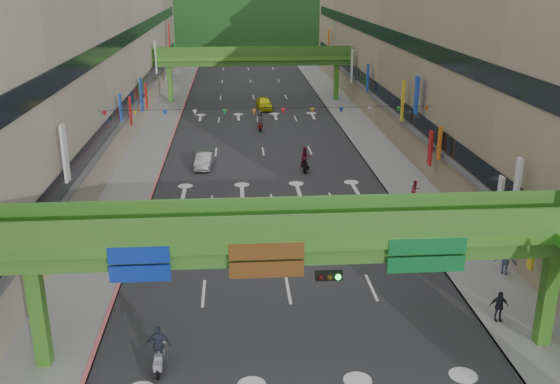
% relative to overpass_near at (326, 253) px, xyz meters
% --- Properties ---
extents(road_slab, '(18.00, 140.00, 0.02)m').
position_rel_overpass_near_xyz_m(road_slab, '(-0.93, 44.62, -5.20)').
color(road_slab, '#28282B').
rests_on(road_slab, ground).
extents(sidewalk_left, '(4.00, 140.00, 0.15)m').
position_rel_overpass_near_xyz_m(sidewalk_left, '(-11.93, 44.62, -5.13)').
color(sidewalk_left, gray).
rests_on(sidewalk_left, ground).
extents(sidewalk_right, '(4.00, 140.00, 0.15)m').
position_rel_overpass_near_xyz_m(sidewalk_right, '(10.07, 44.62, -5.13)').
color(sidewalk_right, gray).
rests_on(sidewalk_right, ground).
extents(curb_left, '(0.20, 140.00, 0.18)m').
position_rel_overpass_near_xyz_m(curb_left, '(-10.03, 44.62, -5.12)').
color(curb_left, '#CC5959').
rests_on(curb_left, ground).
extents(curb_right, '(0.20, 140.00, 0.18)m').
position_rel_overpass_near_xyz_m(curb_right, '(8.17, 44.62, -5.12)').
color(curb_right, gray).
rests_on(curb_right, ground).
extents(building_row_left, '(12.80, 95.00, 19.00)m').
position_rel_overpass_near_xyz_m(building_row_left, '(-19.86, 44.62, 4.25)').
color(building_row_left, '#9E937F').
rests_on(building_row_left, ground).
extents(building_row_right, '(12.80, 95.00, 19.00)m').
position_rel_overpass_near_xyz_m(building_row_right, '(18.00, 44.62, 4.25)').
color(building_row_right, gray).
rests_on(building_row_right, ground).
extents(overpass_near, '(28.00, 12.27, 7.10)m').
position_rel_overpass_near_xyz_m(overpass_near, '(0.00, 0.00, 0.00)').
color(overpass_near, '#4C9E2D').
rests_on(overpass_near, ground).
extents(overpass_far, '(28.00, 2.20, 7.10)m').
position_rel_overpass_near_xyz_m(overpass_far, '(-0.93, 59.62, 0.20)').
color(overpass_far, '#4C9E2D').
rests_on(overpass_far, ground).
extents(hill_left, '(168.00, 140.00, 112.00)m').
position_rel_overpass_near_xyz_m(hill_left, '(-15.93, 154.62, -5.21)').
color(hill_left, '#1C4419').
rests_on(hill_left, ground).
extents(hill_right, '(208.00, 176.00, 128.00)m').
position_rel_overpass_near_xyz_m(hill_right, '(24.07, 174.62, -5.21)').
color(hill_right, '#1C4419').
rests_on(hill_right, ground).
extents(bunting_string, '(26.00, 0.36, 0.47)m').
position_rel_overpass_near_xyz_m(bunting_string, '(-0.93, 24.62, 0.75)').
color(bunting_string, black).
rests_on(bunting_string, ground).
extents(scooter_rider_mid, '(1.03, 1.59, 2.23)m').
position_rel_overpass_near_xyz_m(scooter_rider_mid, '(2.33, 27.72, -4.04)').
color(scooter_rider_mid, black).
rests_on(scooter_rider_mid, ground).
extents(scooter_rider_left, '(1.07, 1.60, 2.17)m').
position_rel_overpass_near_xyz_m(scooter_rider_left, '(-7.00, -0.11, -4.11)').
color(scooter_rider_left, gray).
rests_on(scooter_rider_left, ground).
extents(scooter_rider_far, '(0.93, 1.60, 2.21)m').
position_rel_overpass_near_xyz_m(scooter_rider_far, '(-0.86, 42.89, -4.07)').
color(scooter_rider_far, maroon).
rests_on(scooter_rider_far, ground).
extents(parked_scooter_row, '(1.60, 9.40, 1.08)m').
position_rel_overpass_near_xyz_m(parked_scooter_row, '(6.87, 13.25, -4.68)').
color(parked_scooter_row, black).
rests_on(parked_scooter_row, ground).
extents(car_silver, '(1.68, 3.99, 1.28)m').
position_rel_overpass_near_xyz_m(car_silver, '(-6.32, 29.62, -4.56)').
color(car_silver, '#A4A6AC').
rests_on(car_silver, ground).
extents(car_yellow, '(2.09, 4.58, 1.52)m').
position_rel_overpass_near_xyz_m(car_yellow, '(0.15, 54.31, -4.44)').
color(car_yellow, yellow).
rests_on(car_yellow, ground).
extents(pedestrian_red, '(0.90, 0.81, 1.51)m').
position_rel_overpass_near_xyz_m(pedestrian_red, '(9.62, 19.72, -4.45)').
color(pedestrian_red, '#A32C38').
rests_on(pedestrian_red, ground).
extents(pedestrian_dark, '(0.93, 0.44, 1.54)m').
position_rel_overpass_near_xyz_m(pedestrian_dark, '(8.87, 2.62, -4.43)').
color(pedestrian_dark, black).
rests_on(pedestrian_dark, ground).
extents(pedestrian_blue, '(1.02, 0.93, 1.85)m').
position_rel_overpass_near_xyz_m(pedestrian_blue, '(11.27, 7.47, -4.28)').
color(pedestrian_blue, navy).
rests_on(pedestrian_blue, ground).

